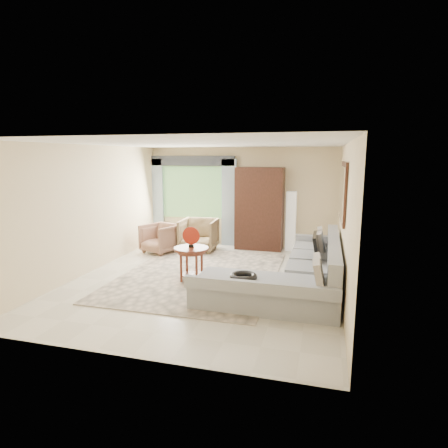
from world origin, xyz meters
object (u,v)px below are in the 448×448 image
(sectional_sofa, at_px, (299,276))
(tv_screen, at_px, (317,247))
(floor_lamp, at_px, (291,221))
(armoire, at_px, (260,209))
(armchair_left, at_px, (160,238))
(potted_plant, at_px, (157,236))
(coffee_table, at_px, (192,263))
(armchair_right, at_px, (199,235))

(sectional_sofa, xyz_separation_m, tv_screen, (0.27, 0.43, 0.44))
(sectional_sofa, xyz_separation_m, floor_lamp, (-0.43, 2.96, 0.47))
(tv_screen, bearing_deg, armoire, 121.31)
(tv_screen, xyz_separation_m, armchair_left, (-3.80, 1.41, -0.36))
(sectional_sofa, bearing_deg, armoire, 113.06)
(tv_screen, relative_size, armchair_left, 0.94)
(tv_screen, height_order, floor_lamp, floor_lamp)
(floor_lamp, bearing_deg, potted_plant, -173.74)
(sectional_sofa, relative_size, floor_lamp, 2.31)
(coffee_table, relative_size, potted_plant, 1.39)
(armchair_left, bearing_deg, potted_plant, 143.59)
(sectional_sofa, relative_size, armchair_right, 3.84)
(tv_screen, xyz_separation_m, coffee_table, (-2.30, -0.42, -0.37))
(armchair_right, bearing_deg, sectional_sofa, -43.52)
(armchair_left, height_order, armchair_right, armchair_right)
(sectional_sofa, relative_size, coffee_table, 5.22)
(floor_lamp, bearing_deg, armchair_right, -162.85)
(sectional_sofa, distance_m, armchair_left, 3.99)
(coffee_table, bearing_deg, tv_screen, 10.38)
(armchair_right, bearing_deg, armchair_left, -157.12)
(sectional_sofa, relative_size, potted_plant, 7.28)
(tv_screen, distance_m, potted_plant, 4.78)
(armoire, bearing_deg, potted_plant, -173.17)
(armchair_right, height_order, floor_lamp, floor_lamp)
(potted_plant, xyz_separation_m, floor_lamp, (3.55, 0.39, 0.51))
(armchair_left, bearing_deg, coffee_table, -28.71)
(coffee_table, bearing_deg, armchair_left, 129.23)
(armchair_right, distance_m, potted_plant, 1.36)
(coffee_table, relative_size, armchair_left, 0.84)
(coffee_table, bearing_deg, sectional_sofa, -0.25)
(armchair_right, height_order, potted_plant, armchair_right)
(coffee_table, distance_m, armchair_left, 2.37)
(tv_screen, bearing_deg, floor_lamp, 105.49)
(coffee_table, relative_size, floor_lamp, 0.44)
(armchair_left, height_order, armoire, armoire)
(potted_plant, height_order, floor_lamp, floor_lamp)
(tv_screen, height_order, armchair_left, tv_screen)
(armoire, distance_m, floor_lamp, 0.86)
(tv_screen, height_order, armchair_right, tv_screen)
(tv_screen, relative_size, potted_plant, 1.56)
(armoire, bearing_deg, armchair_left, -155.41)
(sectional_sofa, height_order, tv_screen, tv_screen)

